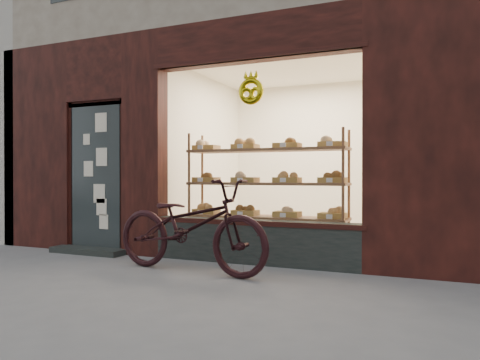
% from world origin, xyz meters
% --- Properties ---
extents(ground, '(90.00, 90.00, 0.00)m').
position_xyz_m(ground, '(0.00, 0.00, 0.00)').
color(ground, slate).
extents(display_shelf, '(2.20, 0.45, 1.70)m').
position_xyz_m(display_shelf, '(0.45, 2.55, 0.86)').
color(display_shelf, '#543121').
rests_on(display_shelf, ground).
extents(bicycle, '(2.11, 0.94, 1.07)m').
position_xyz_m(bicycle, '(-0.03, 1.34, 0.54)').
color(bicycle, black).
rests_on(bicycle, ground).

